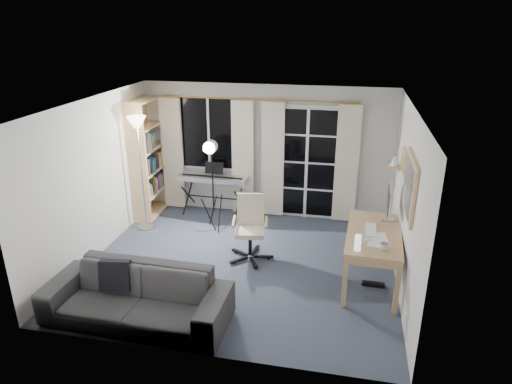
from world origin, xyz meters
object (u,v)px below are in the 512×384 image
torchiere_lamp (138,140)px  mug (384,246)px  desk (374,239)px  keyboard_piano (213,179)px  sofa (135,289)px  bookshelf (146,161)px  monitor (389,201)px  studio_light (211,158)px  office_chair (250,221)px

torchiere_lamp → mug: (3.91, -1.50, -0.76)m
desk → keyboard_piano: bearing=149.9°
mug → sofa: 3.08m
bookshelf → keyboard_piano: bookshelf is taller
monitor → studio_light: bearing=169.0°
keyboard_piano → sofa: size_ratio=0.57×
torchiere_lamp → mug: size_ratio=15.73×
bookshelf → office_chair: 2.57m
studio_light → keyboard_piano: bearing=110.2°
torchiere_lamp → mug: torchiere_lamp is taller
torchiere_lamp → studio_light: 1.23m
keyboard_piano → mug: (2.91, -2.29, 0.13)m
torchiere_lamp → monitor: size_ratio=3.58×
torchiere_lamp → mug: 4.26m
bookshelf → sofa: (1.20, -3.09, -0.59)m
studio_light → monitor: bearing=-9.3°
bookshelf → keyboard_piano: 1.25m
torchiere_lamp → studio_light: (1.19, 0.13, -0.27)m
office_chair → monitor: bearing=-7.9°
sofa → monitor: bearing=34.1°
office_chair → desk: (1.80, -0.41, 0.09)m
office_chair → mug: (1.90, -0.91, 0.24)m
monitor → sofa: size_ratio=0.25×
bookshelf → torchiere_lamp: bearing=-74.6°
desk → monitor: monitor is taller
monitor → sofa: bearing=-145.2°
keyboard_piano → mug: size_ratio=10.27×
desk → sofa: sofa is taller
bookshelf → desk: bearing=-23.9°
desk → mug: (0.10, -0.50, 0.16)m
office_chair → keyboard_piano: bearing=116.8°
studio_light → desk: bearing=-19.0°
torchiere_lamp → monitor: 4.08m
bookshelf → torchiere_lamp: bookshelf is taller
torchiere_lamp → monitor: (4.01, -0.55, -0.54)m
bookshelf → keyboard_piano: bearing=5.8°
monitor → sofa: 3.61m
sofa → desk: bearing=29.1°
office_chair → sofa: office_chair is taller
bookshelf → mug: size_ratio=17.24×
keyboard_piano → sofa: keyboard_piano is taller
sofa → bookshelf: bearing=113.1°
keyboard_piano → monitor: monitor is taller
studio_light → monitor: size_ratio=2.98×
mug → bookshelf: bearing=152.5°
office_chair → mug: bearing=-34.7°
desk → torchiere_lamp: bearing=167.8°
studio_light → monitor: (2.81, -0.68, -0.26)m
studio_light → office_chair: bearing=-37.1°
studio_light → bookshelf: bearing=164.2°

